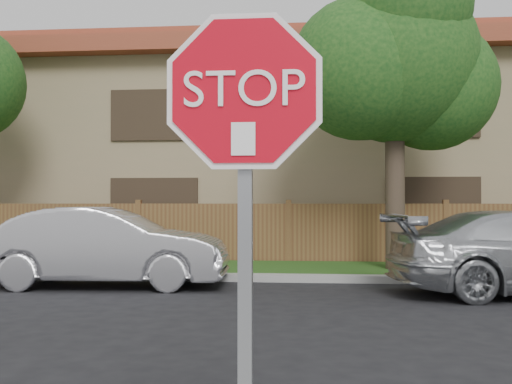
# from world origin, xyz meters

# --- Properties ---
(far_curb) EXTENTS (70.00, 0.30, 0.15)m
(far_curb) POSITION_xyz_m (0.00, 8.15, 0.07)
(far_curb) COLOR gray
(far_curb) RESTS_ON ground
(grass_strip) EXTENTS (70.00, 3.00, 0.12)m
(grass_strip) POSITION_xyz_m (0.00, 9.80, 0.06)
(grass_strip) COLOR #1E4714
(grass_strip) RESTS_ON ground
(fence) EXTENTS (70.00, 0.12, 1.60)m
(fence) POSITION_xyz_m (0.00, 11.40, 0.80)
(fence) COLOR brown
(fence) RESTS_ON ground
(apartment_building) EXTENTS (35.20, 9.20, 7.20)m
(apartment_building) POSITION_xyz_m (0.00, 17.00, 3.53)
(apartment_building) COLOR #9F8862
(apartment_building) RESTS_ON ground
(tree_mid) EXTENTS (4.80, 3.90, 7.35)m
(tree_mid) POSITION_xyz_m (2.52, 9.57, 4.87)
(tree_mid) COLOR #382B21
(tree_mid) RESTS_ON ground
(stop_sign) EXTENTS (1.01, 0.13, 2.55)m
(stop_sign) POSITION_xyz_m (0.29, -1.48, 1.83)
(stop_sign) COLOR gray
(stop_sign) RESTS_ON sidewalk_near
(sedan_left) EXTENTS (4.77, 1.90, 1.54)m
(sedan_left) POSITION_xyz_m (-3.37, 7.09, 0.77)
(sedan_left) COLOR silver
(sedan_left) RESTS_ON ground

